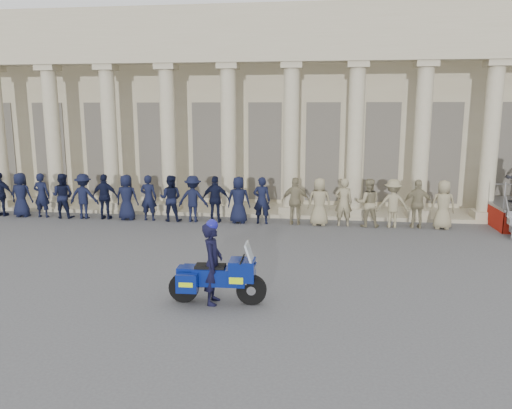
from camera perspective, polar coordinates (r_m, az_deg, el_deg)
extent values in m
plane|color=#4A4A4D|center=(13.62, -3.75, -8.24)|extent=(90.00, 90.00, 0.00)
cube|color=tan|center=(27.74, 2.21, 10.94)|extent=(40.00, 10.00, 9.00)
cube|color=tan|center=(22.01, 0.65, -0.62)|extent=(40.00, 2.60, 0.15)
cube|color=tan|center=(20.91, 0.42, 17.27)|extent=(35.80, 1.00, 1.00)
cube|color=tan|center=(21.06, 0.43, 20.24)|extent=(35.80, 1.00, 1.20)
cube|color=tan|center=(25.39, -26.81, 0.26)|extent=(0.90, 0.90, 0.30)
cube|color=tan|center=(24.03, -21.67, 0.13)|extent=(0.90, 0.90, 0.30)
cylinder|color=tan|center=(23.70, -22.17, 7.15)|extent=(0.64, 0.64, 5.60)
cube|color=tan|center=(23.74, -22.69, 14.19)|extent=(0.85, 0.85, 0.24)
cube|color=tan|center=(22.89, -15.97, -0.03)|extent=(0.90, 0.90, 0.30)
cylinder|color=tan|center=(22.54, -16.36, 7.36)|extent=(0.64, 0.64, 5.60)
cube|color=tan|center=(22.58, -16.77, 14.77)|extent=(0.85, 0.85, 0.24)
cube|color=tan|center=(21.99, -9.74, -0.19)|extent=(0.90, 0.90, 0.30)
cylinder|color=tan|center=(21.63, -9.99, 7.50)|extent=(0.64, 0.64, 5.60)
cube|color=tan|center=(21.67, -10.25, 15.23)|extent=(0.85, 0.85, 0.24)
cube|color=tan|center=(21.38, -3.06, -0.36)|extent=(0.90, 0.90, 0.30)
cylinder|color=tan|center=(21.01, -3.14, 7.55)|extent=(0.64, 0.64, 5.60)
cube|color=tan|center=(21.04, -3.23, 15.52)|extent=(0.85, 0.85, 0.24)
cube|color=tan|center=(21.07, 3.91, -0.54)|extent=(0.90, 0.90, 0.30)
cylinder|color=tan|center=(20.69, 4.02, 7.49)|extent=(0.64, 0.64, 5.60)
cube|color=tan|center=(20.73, 4.13, 15.58)|extent=(0.85, 0.85, 0.24)
cube|color=tan|center=(21.08, 10.98, -0.71)|extent=(0.90, 0.90, 0.30)
cylinder|color=tan|center=(20.70, 11.28, 7.31)|extent=(0.64, 0.64, 5.60)
cube|color=tan|center=(20.74, 11.58, 15.39)|extent=(0.85, 0.85, 0.24)
cube|color=tan|center=(21.41, 17.94, -0.87)|extent=(0.90, 0.90, 0.30)
cylinder|color=tan|center=(21.03, 18.41, 7.03)|extent=(0.64, 0.64, 5.60)
cube|color=tan|center=(21.07, 18.90, 14.96)|extent=(0.85, 0.85, 0.24)
cube|color=tan|center=(22.04, 24.60, -1.01)|extent=(0.90, 0.90, 0.30)
cylinder|color=tan|center=(21.68, 25.21, 6.65)|extent=(0.64, 0.64, 5.60)
cube|color=tan|center=(21.71, 25.85, 14.34)|extent=(0.85, 0.85, 0.24)
cube|color=black|center=(27.52, -27.12, 5.70)|extent=(1.30, 0.12, 4.20)
cube|color=black|center=(26.14, -22.39, 5.86)|extent=(1.30, 0.12, 4.20)
cube|color=black|center=(24.96, -17.17, 6.00)|extent=(1.30, 0.12, 4.20)
cube|color=black|center=(24.00, -11.48, 6.09)|extent=(1.30, 0.12, 4.20)
cube|color=black|center=(23.29, -5.38, 6.12)|extent=(1.30, 0.12, 4.20)
cube|color=black|center=(22.86, 1.03, 6.07)|extent=(1.30, 0.12, 4.20)
cube|color=black|center=(22.72, 7.59, 5.95)|extent=(1.30, 0.12, 4.20)
cube|color=black|center=(22.88, 14.15, 5.75)|extent=(1.30, 0.12, 4.20)
cube|color=black|center=(23.32, 20.53, 5.49)|extent=(1.30, 0.12, 4.20)
cube|color=black|center=(24.05, 26.60, 5.17)|extent=(1.30, 0.12, 4.20)
imported|color=black|center=(23.55, -27.15, 1.04)|extent=(1.09, 0.45, 1.86)
imported|color=black|center=(23.04, -25.26, 1.01)|extent=(0.91, 0.59, 1.86)
imported|color=black|center=(22.56, -23.29, 0.98)|extent=(0.68, 0.45, 1.86)
imported|color=black|center=(22.10, -21.23, 0.94)|extent=(0.90, 0.70, 1.86)
imported|color=black|center=(21.68, -19.09, 0.90)|extent=(1.20, 0.69, 1.86)
imported|color=black|center=(21.29, -16.86, 0.86)|extent=(1.09, 0.45, 1.86)
imported|color=black|center=(20.93, -14.56, 0.81)|extent=(0.91, 0.59, 1.86)
imported|color=black|center=(20.60, -12.18, 0.76)|extent=(0.68, 0.45, 1.86)
imported|color=black|center=(20.31, -9.72, 0.71)|extent=(0.90, 0.70, 1.86)
imported|color=black|center=(20.06, -7.20, 0.65)|extent=(1.20, 0.69, 1.86)
imported|color=black|center=(19.85, -4.63, 0.60)|extent=(1.09, 0.45, 1.86)
imported|color=black|center=(19.68, -2.00, 0.54)|extent=(0.91, 0.59, 1.86)
imported|color=black|center=(19.55, 0.67, 0.47)|extent=(0.68, 0.45, 1.86)
imported|color=gray|center=(19.45, 4.54, 0.38)|extent=(1.09, 0.45, 1.86)
imported|color=gray|center=(19.42, 7.26, 0.32)|extent=(0.91, 0.59, 1.86)
imported|color=gray|center=(19.45, 9.97, 0.25)|extent=(0.68, 0.45, 1.86)
imported|color=gray|center=(19.51, 12.68, 0.18)|extent=(0.90, 0.70, 1.86)
imported|color=gray|center=(19.62, 15.36, 0.12)|extent=(1.20, 0.69, 1.86)
imported|color=gray|center=(19.77, 18.01, 0.05)|extent=(1.09, 0.45, 1.86)
imported|color=gray|center=(19.96, 20.61, -0.01)|extent=(0.91, 0.59, 1.86)
cube|color=#A1180D|center=(21.55, 25.11, -1.04)|extent=(0.04, 3.14, 0.79)
cylinder|color=black|center=(11.66, -0.52, -9.72)|extent=(0.70, 0.17, 0.70)
cylinder|color=black|center=(11.93, -8.24, -9.37)|extent=(0.70, 0.17, 0.70)
cube|color=navy|center=(11.66, -4.19, -8.16)|extent=(1.23, 0.48, 0.40)
cube|color=navy|center=(11.53, -1.58, -7.47)|extent=(0.60, 0.57, 0.48)
cube|color=silver|center=(11.61, -1.58, -8.61)|extent=(0.24, 0.33, 0.13)
cube|color=#B2BFCC|center=(11.40, -0.69, -5.77)|extent=(0.24, 0.49, 0.57)
cube|color=black|center=(11.63, -5.24, -7.13)|extent=(0.70, 0.38, 0.11)
cube|color=navy|center=(11.79, -8.04, -7.59)|extent=(0.38, 0.37, 0.23)
cube|color=navy|center=(11.50, -7.90, -8.89)|extent=(0.48, 0.25, 0.42)
cube|color=#C4ED0C|center=(11.50, -7.90, -8.89)|extent=(0.33, 0.26, 0.11)
cube|color=navy|center=(12.13, -7.15, -7.83)|extent=(0.48, 0.25, 0.42)
cube|color=#C4ED0C|center=(12.13, -7.15, -7.83)|extent=(0.33, 0.26, 0.11)
cylinder|color=silver|center=(12.10, -6.47, -9.18)|extent=(0.64, 0.13, 0.11)
cylinder|color=black|center=(11.45, -1.59, -6.26)|extent=(0.06, 0.74, 0.04)
imported|color=black|center=(11.59, -4.99, -6.73)|extent=(0.48, 0.71, 1.91)
sphere|color=navy|center=(11.35, -5.06, -2.36)|extent=(0.28, 0.28, 0.28)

